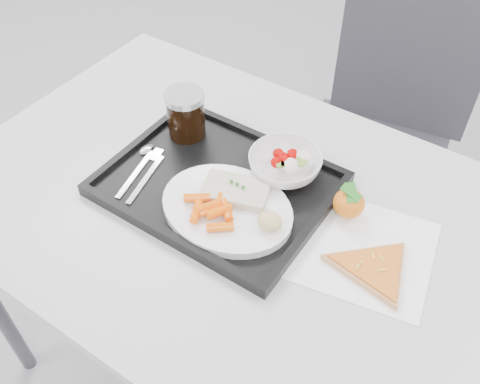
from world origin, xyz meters
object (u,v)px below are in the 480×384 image
table (236,224)px  tangerine (349,203)px  chair (384,122)px  salad_bowl (285,165)px  dinner_plate (227,209)px  cola_glass (186,113)px  pizza_slice (374,268)px  tray (218,185)px

table → tangerine: tangerine is taller
chair → salad_bowl: 0.62m
dinner_plate → salad_bowl: 0.16m
dinner_plate → cola_glass: (-0.21, 0.15, 0.05)m
pizza_slice → chair: bearing=108.6°
dinner_plate → chair: bearing=84.8°
tray → chair: bearing=79.3°
table → salad_bowl: salad_bowl is taller
table → dinner_plate: size_ratio=4.44×
chair → dinner_plate: (-0.07, -0.72, 0.24)m
cola_glass → pizza_slice: bearing=-11.9°
cola_glass → dinner_plate: bearing=-34.5°
dinner_plate → salad_bowl: bearing=76.7°
table → chair: size_ratio=1.29×
tray → table: bearing=-14.2°
tray → tangerine: tangerine is taller
salad_bowl → dinner_plate: bearing=-103.3°
table → salad_bowl: (0.04, 0.12, 0.11)m
salad_bowl → tangerine: 0.16m
table → dinner_plate: dinner_plate is taller
salad_bowl → tangerine: tangerine is taller
chair → dinner_plate: size_ratio=3.44×
salad_bowl → cola_glass: bearing=-177.3°
tangerine → pizza_slice: (0.10, -0.10, -0.02)m
cola_glass → pizza_slice: size_ratio=0.44×
tray → tangerine: size_ratio=6.27×
table → salad_bowl: 0.16m
cola_glass → table: bearing=-27.1°
tray → dinner_plate: bearing=-41.6°
chair → tray: (-0.13, -0.66, 0.22)m
dinner_plate → pizza_slice: size_ratio=1.11×
table → chair: bearing=84.0°
tray → pizza_slice: size_ratio=1.85×
dinner_plate → cola_glass: cola_glass is taller
pizza_slice → dinner_plate: bearing=-172.5°
chair → tray: bearing=-100.7°
tray → dinner_plate: size_ratio=1.67×
table → tangerine: bearing=25.7°
dinner_plate → cola_glass: 0.26m
chair → pizza_slice: chair is taller
table → cola_glass: (-0.21, 0.11, 0.14)m
chair → tray: size_ratio=2.07×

